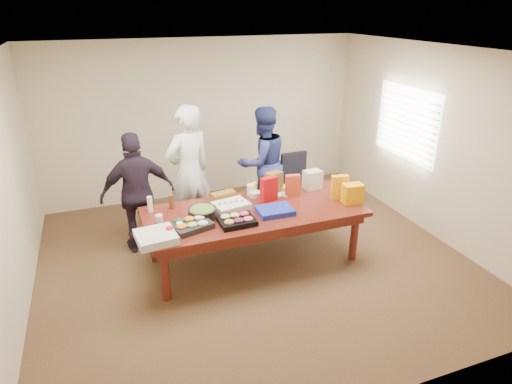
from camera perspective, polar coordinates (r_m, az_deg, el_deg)
name	(u,v)px	position (r m, az deg, el deg)	size (l,w,h in m)	color
floor	(254,260)	(5.98, -0.25, -8.90)	(5.50, 5.00, 0.02)	#47301E
ceiling	(254,50)	(5.08, -0.31, 18.02)	(5.50, 5.00, 0.02)	white
wall_back	(204,120)	(7.68, -6.85, 9.37)	(5.50, 0.04, 2.70)	beige
wall_front	(371,274)	(3.39, 14.81, -10.27)	(5.50, 0.04, 2.70)	beige
wall_left	(3,198)	(5.18, -30.12, -0.65)	(0.04, 5.00, 2.70)	beige
wall_right	(433,143)	(6.79, 22.17, 5.96)	(0.04, 5.00, 2.70)	beige
window_panel	(406,123)	(7.17, 19.02, 8.51)	(0.03, 1.40, 1.10)	white
window_blinds	(404,123)	(7.14, 18.77, 8.50)	(0.04, 1.36, 1.00)	beige
conference_table	(254,235)	(5.78, -0.26, -5.68)	(2.80, 1.20, 0.75)	#4C1C0F
office_chair	(298,190)	(6.86, 5.56, 0.27)	(0.52, 0.52, 1.02)	black
person_center	(189,172)	(6.31, -8.76, 2.59)	(0.71, 0.47, 1.95)	white
person_right	(262,163)	(6.88, 0.85, 3.87)	(0.86, 0.67, 1.78)	navy
person_left	(138,193)	(6.08, -15.18, -0.15)	(0.99, 0.41, 1.69)	black
veggie_tray	(191,225)	(5.21, -8.49, -4.33)	(0.45, 0.35, 0.07)	black
fruit_tray	(237,221)	(5.26, -2.52, -3.81)	(0.43, 0.34, 0.07)	black
sheet_cake	(231,205)	(5.65, -3.28, -1.77)	(0.44, 0.33, 0.08)	silver
salad_bowl	(202,213)	(5.44, -7.01, -2.74)	(0.36, 0.36, 0.12)	black
chip_bag_blue	(275,211)	(5.52, 2.49, -2.44)	(0.44, 0.33, 0.07)	#1B2A9B
chip_bag_red	(269,189)	(5.81, 1.72, 0.37)	(0.23, 0.09, 0.33)	#BC0B0E
chip_bag_yellow	(340,187)	(5.97, 10.87, 0.62)	(0.22, 0.09, 0.33)	#FCAF0F
chip_bag_orange	(293,185)	(5.99, 4.82, 0.88)	(0.19, 0.09, 0.30)	#CC4826
mayo_jar	(251,190)	(6.01, -0.72, 0.29)	(0.10, 0.10, 0.15)	white
mustard_bottle	(255,188)	(6.06, -0.20, 0.55)	(0.06, 0.06, 0.16)	yellow
dressing_bottle	(171,202)	(5.71, -11.01, -1.26)	(0.06, 0.06, 0.19)	brown
ranch_bottle	(150,204)	(5.69, -13.68, -1.56)	(0.07, 0.07, 0.20)	white
banana_bunch	(279,188)	(6.19, 2.96, 0.55)	(0.23, 0.14, 0.08)	yellow
bread_loaf	(223,197)	(5.85, -4.29, -0.61)	(0.32, 0.14, 0.13)	brown
kraft_bag	(274,183)	(6.07, 2.37, 1.24)	(0.23, 0.13, 0.30)	brown
red_cup	(170,232)	(5.06, -11.20, -5.15)	(0.09, 0.09, 0.11)	red
clear_cup_a	(180,227)	(5.15, -9.92, -4.52)	(0.08, 0.08, 0.11)	white
clear_cup_b	(159,220)	(5.35, -12.50, -3.56)	(0.09, 0.09, 0.12)	silver
pizza_box_lower	(156,239)	(5.02, -12.91, -5.97)	(0.43, 0.43, 0.05)	white
pizza_box_upper	(156,235)	(4.99, -12.97, -5.54)	(0.43, 0.43, 0.05)	silver
plate_a	(284,193)	(6.10, 3.62, -0.09)	(0.28, 0.28, 0.02)	silver
plate_b	(274,194)	(6.04, 2.34, -0.33)	(0.23, 0.23, 0.01)	silver
dip_bowl_a	(255,194)	(5.98, -0.15, -0.28)	(0.17, 0.17, 0.07)	beige
dip_bowl_b	(232,203)	(5.75, -3.11, -1.41)	(0.13, 0.13, 0.05)	silver
grocery_bag_white	(312,180)	(6.27, 7.39, 1.62)	(0.25, 0.18, 0.27)	silver
grocery_bag_yellow	(352,193)	(5.91, 12.48, -0.17)	(0.26, 0.18, 0.26)	#FFAC05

